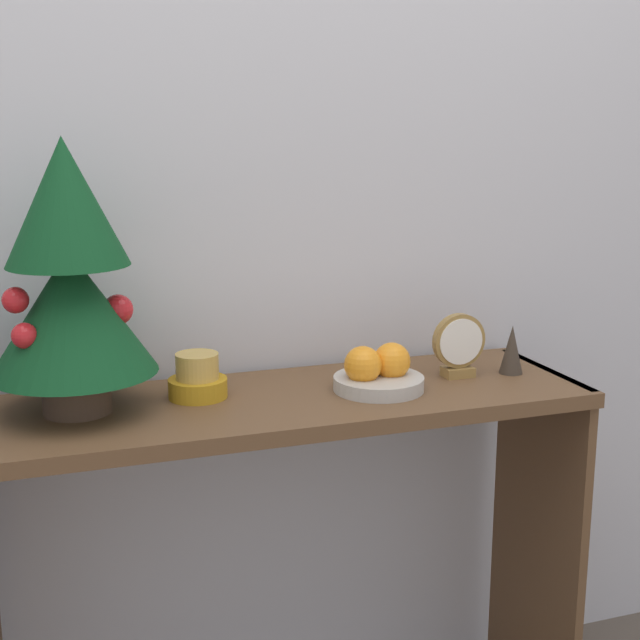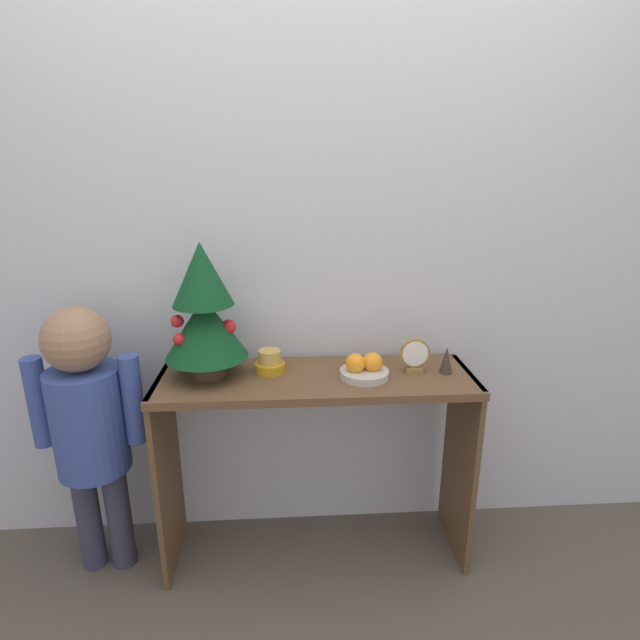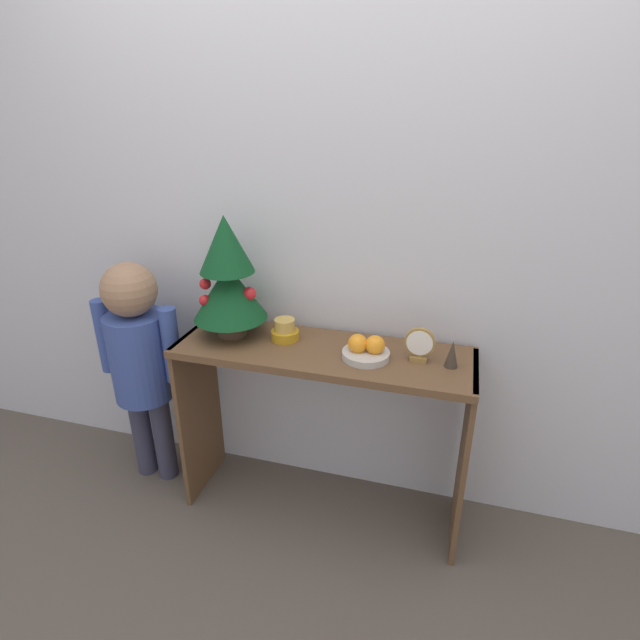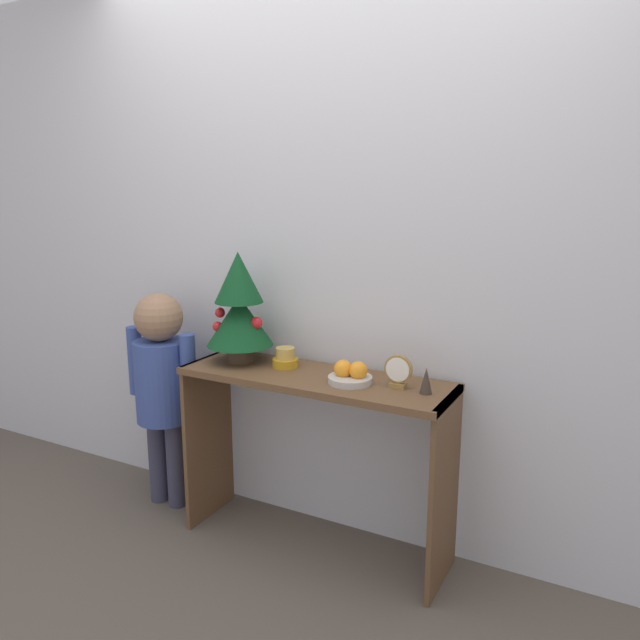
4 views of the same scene
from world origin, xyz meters
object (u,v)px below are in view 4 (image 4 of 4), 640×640
(figurine, at_px, (346,386))
(desk_clock, at_px, (379,389))
(fruit_bowl, at_px, (434,425))
(child_figure, at_px, (131,353))
(singing_bowl, at_px, (230,357))
(mini_tree, at_px, (284,290))

(figurine, bearing_deg, desk_clock, 3.89)
(desk_clock, bearing_deg, fruit_bowl, -12.25)
(desk_clock, xyz_separation_m, child_figure, (-0.87, 0.01, -0.14))
(child_figure, bearing_deg, singing_bowl, -4.21)
(singing_bowl, bearing_deg, child_figure, 175.79)
(singing_bowl, xyz_separation_m, child_figure, (-0.42, 0.03, -0.11))
(fruit_bowl, relative_size, child_figure, 0.14)
(fruit_bowl, xyz_separation_m, desk_clock, (-0.17, 0.04, 0.03))
(singing_bowl, distance_m, figurine, 0.36)
(fruit_bowl, xyz_separation_m, singing_bowl, (-0.63, 0.01, -0.00))
(mini_tree, xyz_separation_m, desk_clock, (0.26, 0.03, -0.21))
(mini_tree, bearing_deg, fruit_bowl, -1.23)
(mini_tree, xyz_separation_m, figurine, (0.17, 0.02, -0.23))
(fruit_bowl, bearing_deg, singing_bowl, 178.70)
(desk_clock, bearing_deg, figurine, -176.11)
(fruit_bowl, distance_m, child_figure, 1.05)
(figurine, bearing_deg, mini_tree, -172.87)
(singing_bowl, bearing_deg, figurine, 2.62)
(child_figure, bearing_deg, desk_clock, -0.51)
(desk_clock, relative_size, child_figure, 0.12)
(figurine, distance_m, child_figure, 0.79)
(fruit_bowl, height_order, child_figure, child_figure)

